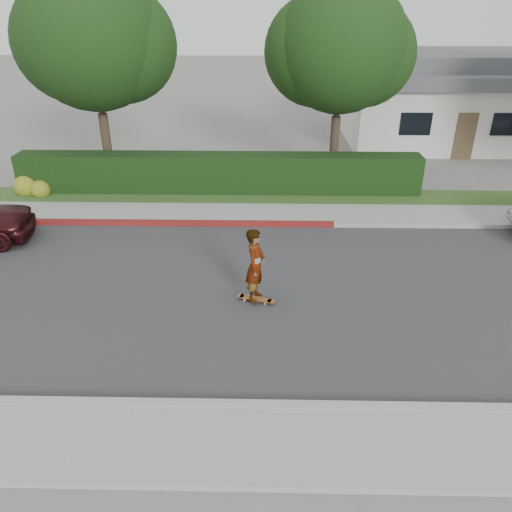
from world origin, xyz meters
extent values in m
plane|color=slate|center=(0.00, 0.00, 0.00)|extent=(120.00, 120.00, 0.00)
cube|color=#2D2D30|center=(0.00, 0.00, 0.01)|extent=(60.00, 8.00, 0.01)
cube|color=#9E9E99|center=(0.00, -4.10, 0.07)|extent=(60.00, 0.20, 0.15)
cube|color=gray|center=(0.00, -5.00, 0.06)|extent=(60.00, 1.60, 0.12)
cube|color=#9E9E99|center=(0.00, 4.10, 0.07)|extent=(60.00, 0.20, 0.15)
cube|color=maroon|center=(-5.00, 4.10, 0.08)|extent=(12.00, 0.21, 0.15)
cube|color=gray|center=(0.00, 5.00, 0.06)|extent=(60.00, 1.60, 0.12)
cube|color=#2D4C1E|center=(0.00, 6.60, 0.05)|extent=(60.00, 1.60, 0.10)
cube|color=black|center=(-3.00, 7.20, 0.75)|extent=(15.00, 1.00, 1.50)
sphere|color=#2D4C19|center=(-10.20, 6.80, 0.35)|extent=(0.90, 0.90, 0.90)
sphere|color=#2D4C19|center=(-9.60, 6.60, 0.30)|extent=(0.70, 0.70, 0.70)
cylinder|color=#33261C|center=(-7.50, 8.50, 1.35)|extent=(0.36, 0.36, 2.70)
cylinder|color=#33261C|center=(-7.50, 8.50, 3.38)|extent=(0.24, 0.24, 2.25)
sphere|color=black|center=(-7.50, 8.50, 5.40)|extent=(5.20, 5.20, 5.20)
sphere|color=black|center=(-8.30, 8.90, 5.20)|extent=(4.42, 4.42, 4.42)
sphere|color=black|center=(-6.60, 8.80, 5.10)|extent=(4.16, 4.16, 4.16)
cylinder|color=#33261C|center=(1.50, 9.00, 1.26)|extent=(0.36, 0.36, 2.52)
cylinder|color=#33261C|center=(1.50, 9.00, 3.15)|extent=(0.24, 0.24, 2.10)
sphere|color=black|center=(1.50, 9.00, 5.04)|extent=(4.80, 4.80, 4.80)
sphere|color=black|center=(0.70, 9.40, 4.84)|extent=(4.08, 4.08, 4.08)
sphere|color=black|center=(2.40, 9.30, 4.74)|extent=(3.84, 3.84, 3.84)
cube|color=beige|center=(8.00, 16.00, 1.50)|extent=(10.00, 8.00, 3.00)
cube|color=#4C4C51|center=(8.00, 16.00, 3.30)|extent=(10.60, 8.60, 0.60)
cube|color=#4C4C51|center=(8.00, 16.00, 3.90)|extent=(8.40, 6.40, 0.80)
cube|color=black|center=(5.50, 11.98, 1.60)|extent=(1.40, 0.06, 1.00)
cube|color=black|center=(9.80, 11.98, 1.60)|extent=(1.80, 0.06, 1.00)
cube|color=brown|center=(7.80, 11.98, 1.05)|extent=(0.90, 0.06, 2.10)
cylinder|color=gold|center=(-1.72, -0.49, 0.04)|extent=(0.06, 0.04, 0.05)
cylinder|color=gold|center=(-1.68, -0.35, 0.04)|extent=(0.06, 0.04, 0.05)
cylinder|color=gold|center=(-1.22, -0.64, 0.04)|extent=(0.06, 0.04, 0.05)
cylinder|color=gold|center=(-1.17, -0.50, 0.04)|extent=(0.06, 0.04, 0.05)
cube|color=silver|center=(-1.70, -0.42, 0.07)|extent=(0.09, 0.16, 0.02)
cube|color=silver|center=(-1.19, -0.57, 0.07)|extent=(0.09, 0.16, 0.02)
cube|color=brown|center=(-1.45, -0.49, 0.09)|extent=(0.81, 0.41, 0.02)
cylinder|color=brown|center=(-1.82, -0.38, 0.09)|extent=(0.24, 0.24, 0.02)
cylinder|color=brown|center=(-1.07, -0.61, 0.09)|extent=(0.24, 0.24, 0.02)
imported|color=white|center=(-1.45, -0.49, 1.01)|extent=(0.59, 0.76, 1.83)
camera|label=1|loc=(-1.22, -10.82, 6.57)|focal=35.00mm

